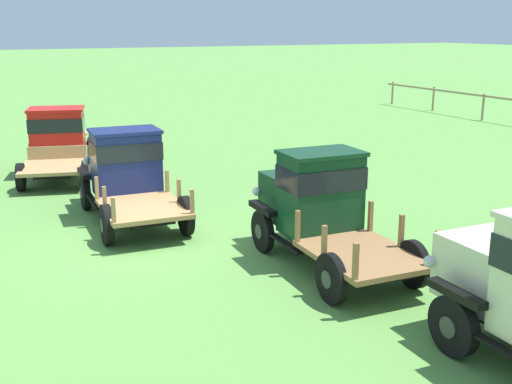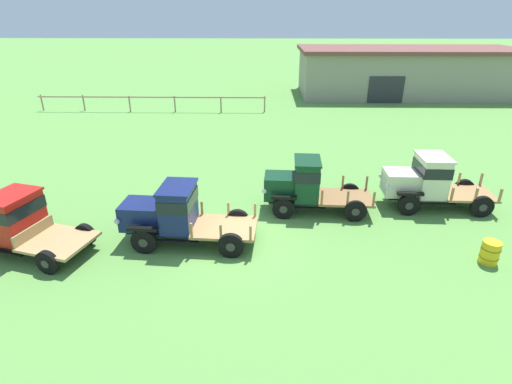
{
  "view_description": "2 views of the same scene",
  "coord_description": "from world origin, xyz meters",
  "px_view_note": "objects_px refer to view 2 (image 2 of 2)",
  "views": [
    {
      "loc": [
        13.21,
        -3.95,
        4.71
      ],
      "look_at": [
        0.59,
        2.44,
        1.0
      ],
      "focal_mm": 45.0,
      "sensor_mm": 36.0,
      "label": 1
    },
    {
      "loc": [
        0.91,
        -12.46,
        7.78
      ],
      "look_at": [
        0.59,
        2.44,
        1.0
      ],
      "focal_mm": 28.0,
      "sensor_mm": 36.0,
      "label": 2
    }
  ],
  "objects_px": {
    "farm_shed": "(408,72)",
    "vintage_truck_foreground_near": "(13,221)",
    "vintage_truck_midrow_center": "(304,184)",
    "vintage_truck_far_side": "(426,180)",
    "oil_drum_beside_row": "(490,252)",
    "vintage_truck_second_in_line": "(174,213)"
  },
  "relations": [
    {
      "from": "farm_shed",
      "to": "vintage_truck_foreground_near",
      "type": "relative_size",
      "value": 4.16
    },
    {
      "from": "vintage_truck_foreground_near",
      "to": "farm_shed",
      "type": "bearing_deg",
      "value": 51.91
    },
    {
      "from": "farm_shed",
      "to": "vintage_truck_midrow_center",
      "type": "height_order",
      "value": "farm_shed"
    },
    {
      "from": "vintage_truck_midrow_center",
      "to": "vintage_truck_far_side",
      "type": "distance_m",
      "value": 5.25
    },
    {
      "from": "farm_shed",
      "to": "vintage_truck_foreground_near",
      "type": "distance_m",
      "value": 37.26
    },
    {
      "from": "vintage_truck_far_side",
      "to": "oil_drum_beside_row",
      "type": "relative_size",
      "value": 5.8
    },
    {
      "from": "vintage_truck_foreground_near",
      "to": "oil_drum_beside_row",
      "type": "bearing_deg",
      "value": -1.94
    },
    {
      "from": "vintage_truck_second_in_line",
      "to": "vintage_truck_midrow_center",
      "type": "height_order",
      "value": "vintage_truck_midrow_center"
    },
    {
      "from": "vintage_truck_foreground_near",
      "to": "vintage_truck_second_in_line",
      "type": "xyz_separation_m",
      "value": [
        5.52,
        0.63,
        0.03
      ]
    },
    {
      "from": "farm_shed",
      "to": "vintage_truck_far_side",
      "type": "distance_m",
      "value": 26.61
    },
    {
      "from": "vintage_truck_midrow_center",
      "to": "oil_drum_beside_row",
      "type": "xyz_separation_m",
      "value": [
        5.93,
        -3.81,
        -0.78
      ]
    },
    {
      "from": "vintage_truck_foreground_near",
      "to": "vintage_truck_midrow_center",
      "type": "bearing_deg",
      "value": 17.35
    },
    {
      "from": "farm_shed",
      "to": "vintage_truck_far_side",
      "type": "bearing_deg",
      "value": -105.98
    },
    {
      "from": "vintage_truck_foreground_near",
      "to": "oil_drum_beside_row",
      "type": "height_order",
      "value": "vintage_truck_foreground_near"
    },
    {
      "from": "vintage_truck_foreground_near",
      "to": "vintage_truck_midrow_center",
      "type": "relative_size",
      "value": 1.11
    },
    {
      "from": "farm_shed",
      "to": "vintage_truck_foreground_near",
      "type": "height_order",
      "value": "farm_shed"
    },
    {
      "from": "vintage_truck_midrow_center",
      "to": "oil_drum_beside_row",
      "type": "height_order",
      "value": "vintage_truck_midrow_center"
    },
    {
      "from": "vintage_truck_foreground_near",
      "to": "vintage_truck_second_in_line",
      "type": "distance_m",
      "value": 5.56
    },
    {
      "from": "vintage_truck_foreground_near",
      "to": "oil_drum_beside_row",
      "type": "xyz_separation_m",
      "value": [
        16.35,
        -0.55,
        -0.71
      ]
    },
    {
      "from": "vintage_truck_foreground_near",
      "to": "vintage_truck_midrow_center",
      "type": "height_order",
      "value": "vintage_truck_midrow_center"
    },
    {
      "from": "vintage_truck_midrow_center",
      "to": "vintage_truck_far_side",
      "type": "height_order",
      "value": "vintage_truck_far_side"
    },
    {
      "from": "oil_drum_beside_row",
      "to": "vintage_truck_second_in_line",
      "type": "bearing_deg",
      "value": 173.75
    }
  ]
}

